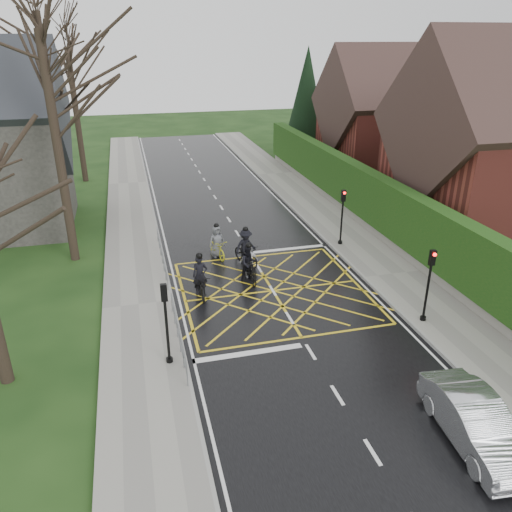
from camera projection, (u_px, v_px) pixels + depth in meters
name	position (u px, v px, depth m)	size (l,w,h in m)	color
ground	(273.00, 291.00, 22.79)	(120.00, 120.00, 0.00)	black
road	(273.00, 291.00, 22.79)	(9.00, 80.00, 0.01)	black
sidewalk_right	(392.00, 275.00, 24.13)	(3.00, 80.00, 0.15)	gray
sidewalk_left	(139.00, 306.00, 21.39)	(3.00, 80.00, 0.15)	gray
stone_wall	(369.00, 225.00, 29.74)	(0.50, 38.00, 0.70)	slate
hedge	(372.00, 197.00, 29.03)	(0.90, 38.00, 2.80)	#123B10
house_near	(508.00, 153.00, 27.80)	(11.80, 9.80, 11.30)	maroon
house_far	(386.00, 121.00, 40.35)	(9.80, 8.80, 10.30)	maroon
conifer	(306.00, 103.00, 46.27)	(4.60, 4.60, 10.00)	black
tree_near	(50.00, 102.00, 22.87)	(9.24, 9.24, 11.44)	black
tree_mid	(46.00, 74.00, 29.44)	(10.08, 10.08, 12.48)	black
tree_far	(73.00, 87.00, 37.27)	(8.40, 8.40, 10.40)	black
railing_south	(178.00, 330.00, 18.31)	(0.05, 5.04, 1.03)	slate
railing_north	(162.00, 252.00, 24.96)	(0.05, 6.04, 1.03)	slate
traffic_light_ne	(342.00, 218.00, 27.01)	(0.24, 0.31, 3.21)	black
traffic_light_se	(428.00, 287.00, 19.56)	(0.24, 0.31, 3.21)	black
traffic_light_sw	(167.00, 325.00, 16.97)	(0.24, 0.31, 3.21)	black
cyclist_rear	(201.00, 282.00, 22.17)	(0.74, 2.10, 2.04)	black
cyclist_back	(249.00, 267.00, 23.45)	(0.91, 1.97, 1.93)	black
cyclist_mid	(246.00, 250.00, 25.28)	(1.36, 2.17, 1.99)	black
cyclist_front	(249.00, 265.00, 23.83)	(0.98, 1.79, 1.74)	black
cyclist_lead	(217.00, 245.00, 26.07)	(1.05, 2.01, 1.86)	#B4B616
car	(475.00, 422.00, 14.04)	(1.47, 4.21, 1.39)	silver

